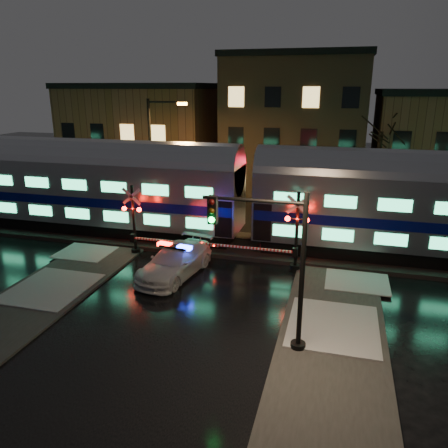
# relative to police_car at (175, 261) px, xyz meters

# --- Properties ---
(ground) EXTENTS (120.00, 120.00, 0.00)m
(ground) POSITION_rel_police_car_xyz_m (1.44, -0.17, -0.77)
(ground) COLOR black
(ground) RESTS_ON ground
(ballast) EXTENTS (90.00, 4.20, 0.24)m
(ballast) POSITION_rel_police_car_xyz_m (1.44, 4.83, -0.65)
(ballast) COLOR black
(ballast) RESTS_ON ground
(sidewalk_left) EXTENTS (4.00, 20.00, 0.12)m
(sidewalk_left) POSITION_rel_police_car_xyz_m (-5.06, -6.17, -0.71)
(sidewalk_left) COLOR #2D2D2D
(sidewalk_left) RESTS_ON ground
(sidewalk_right) EXTENTS (4.00, 20.00, 0.12)m
(sidewalk_right) POSITION_rel_police_car_xyz_m (7.94, -6.17, -0.71)
(sidewalk_right) COLOR #2D2D2D
(sidewalk_right) RESTS_ON ground
(building_left) EXTENTS (14.00, 10.00, 9.00)m
(building_left) POSITION_rel_police_car_xyz_m (-11.56, 21.83, 3.73)
(building_left) COLOR brown
(building_left) RESTS_ON ground
(building_mid) EXTENTS (12.00, 11.00, 11.50)m
(building_mid) POSITION_rel_police_car_xyz_m (3.44, 22.33, 4.98)
(building_mid) COLOR brown
(building_mid) RESTS_ON ground
(train) EXTENTS (51.00, 3.12, 5.92)m
(train) POSITION_rel_police_car_xyz_m (2.73, 4.83, 2.62)
(train) COLOR black
(train) RESTS_ON ballast
(police_car) EXTENTS (2.95, 5.51, 1.69)m
(police_car) POSITION_rel_police_car_xyz_m (0.00, 0.00, 0.00)
(police_car) COLOR silver
(police_car) RESTS_ON ground
(crossing_signal_right) EXTENTS (5.96, 0.66, 4.22)m
(crossing_signal_right) POSITION_rel_police_car_xyz_m (5.46, 2.14, 0.98)
(crossing_signal_right) COLOR black
(crossing_signal_right) RESTS_ON ground
(crossing_signal_left) EXTENTS (5.69, 0.65, 4.03)m
(crossing_signal_left) POSITION_rel_police_car_xyz_m (-2.94, 2.14, 0.90)
(crossing_signal_left) COLOR black
(crossing_signal_left) RESTS_ON ground
(traffic_light) EXTENTS (3.84, 0.70, 5.94)m
(traffic_light) POSITION_rel_police_car_xyz_m (5.80, -5.06, 2.39)
(traffic_light) COLOR black
(traffic_light) RESTS_ON ground
(streetlight) EXTENTS (2.82, 0.30, 8.44)m
(streetlight) POSITION_rel_police_car_xyz_m (-4.81, 8.83, 4.10)
(streetlight) COLOR black
(streetlight) RESTS_ON ground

